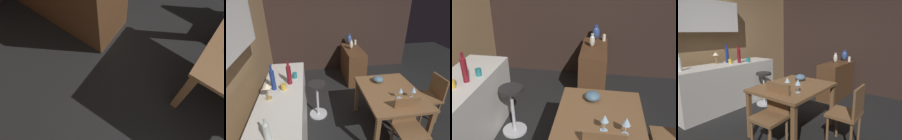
{
  "view_description": "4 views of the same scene",
  "coord_description": "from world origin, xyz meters",
  "views": [
    {
      "loc": [
        0.55,
        1.0,
        2.26
      ],
      "look_at": [
        0.9,
        0.49,
        0.79
      ],
      "focal_mm": 41.94,
      "sensor_mm": 36.0,
      "label": 1
    },
    {
      "loc": [
        -2.3,
        1.0,
        2.27
      ],
      "look_at": [
        0.6,
        0.51,
        0.86
      ],
      "focal_mm": 28.15,
      "sensor_mm": 36.0,
      "label": 2
    },
    {
      "loc": [
        -2.18,
        -0.21,
        2.25
      ],
      "look_at": [
        0.75,
        0.27,
        0.86
      ],
      "focal_mm": 39.27,
      "sensor_mm": 36.0,
      "label": 3
    },
    {
      "loc": [
        -2.3,
        -1.88,
        1.55
      ],
      "look_at": [
        0.75,
        0.46,
        0.76
      ],
      "focal_mm": 30.47,
      "sensor_mm": 36.0,
      "label": 4
    }
  ],
  "objects": [
    {
      "name": "wine_bottle_cobalt",
      "position": [
        0.03,
        1.55,
        1.08
      ],
      "size": [
        0.07,
        0.07,
        0.39
      ],
      "color": "navy",
      "rests_on": "kitchen_counter"
    },
    {
      "name": "ground_plane",
      "position": [
        0.0,
        0.0,
        0.0
      ],
      "size": [
        9.0,
        9.0,
        0.0
      ],
      "primitive_type": "plane",
      "color": "black"
    },
    {
      "name": "chair_near_window",
      "position": [
        -0.6,
        -0.29,
        0.5
      ],
      "size": [
        0.41,
        0.41,
        0.88
      ],
      "color": "brown",
      "rests_on": "ground_plane"
    },
    {
      "name": "pillar_candle_tall",
      "position": [
        2.21,
        -0.24,
        0.88
      ],
      "size": [
        0.06,
        0.06,
        0.14
      ],
      "color": "white",
      "rests_on": "sideboard_cabinet"
    },
    {
      "name": "sideboard_cabinet",
      "position": [
        1.83,
        -0.09,
        0.41
      ],
      "size": [
        1.1,
        0.44,
        0.82
      ],
      "primitive_type": "cube",
      "color": "#56351E",
      "rests_on": "ground_plane"
    },
    {
      "name": "vase_ceramic_blue",
      "position": [
        2.29,
        -0.09,
        0.95
      ],
      "size": [
        0.14,
        0.14,
        0.27
      ],
      "color": "#334C8C",
      "rests_on": "sideboard_cabinet"
    },
    {
      "name": "dining_table",
      "position": [
        -0.08,
        -0.24,
        0.65
      ],
      "size": [
        1.16,
        0.9,
        0.74
      ],
      "color": "brown",
      "rests_on": "ground_plane"
    },
    {
      "name": "bar_stool",
      "position": [
        0.45,
        0.92,
        0.37
      ],
      "size": [
        0.34,
        0.34,
        0.7
      ],
      "color": "#262323",
      "rests_on": "ground_plane"
    },
    {
      "name": "vase_ceramic_ivory",
      "position": [
        1.85,
        -0.04,
        0.93
      ],
      "size": [
        0.1,
        0.1,
        0.23
      ],
      "color": "beige",
      "rests_on": "sideboard_cabinet"
    },
    {
      "name": "kitchen_counter",
      "position": [
        -0.07,
        1.44,
        0.45
      ],
      "size": [
        2.1,
        0.6,
        0.9
      ],
      "primitive_type": "cube",
      "color": "silver",
      "rests_on": "ground_plane"
    },
    {
      "name": "wine_bottle_clear",
      "position": [
        -0.95,
        1.46,
        1.02
      ],
      "size": [
        0.06,
        0.06,
        0.28
      ],
      "color": "silver",
      "rests_on": "kitchen_counter"
    },
    {
      "name": "wall_side_right",
      "position": [
        2.55,
        0.3,
        1.3
      ],
      "size": [
        0.1,
        4.4,
        2.6
      ],
      "primitive_type": "cube",
      "color": "#33231E",
      "rests_on": "ground_plane"
    },
    {
      "name": "counter_lamp",
      "position": [
        -0.21,
        1.59,
        1.08
      ],
      "size": [
        0.12,
        0.12,
        0.24
      ],
      "color": "#A58447",
      "rests_on": "kitchen_counter"
    },
    {
      "name": "cup_teal",
      "position": [
        0.34,
        1.27,
        0.95
      ],
      "size": [
        0.11,
        0.07,
        0.09
      ],
      "color": "teal",
      "rests_on": "kitchen_counter"
    },
    {
      "name": "wine_glass_left",
      "position": [
        -0.28,
        -0.28,
        0.87
      ],
      "size": [
        0.08,
        0.08,
        0.18
      ],
      "color": "silver",
      "rests_on": "dining_table"
    },
    {
      "name": "wine_glass_right",
      "position": [
        -0.3,
        -0.48,
        0.88
      ],
      "size": [
        0.08,
        0.08,
        0.18
      ],
      "color": "silver",
      "rests_on": "dining_table"
    },
    {
      "name": "chair_by_doorway",
      "position": [
        0.02,
        -1.07,
        0.49
      ],
      "size": [
        0.4,
        0.4,
        0.87
      ],
      "color": "brown",
      "rests_on": "ground_plane"
    },
    {
      "name": "fruit_bowl",
      "position": [
        0.25,
        -0.14,
        0.79
      ],
      "size": [
        0.18,
        0.18,
        0.11
      ],
      "primitive_type": "ellipsoid",
      "color": "slate",
      "rests_on": "dining_table"
    },
    {
      "name": "wine_bottle_ruby",
      "position": [
        0.16,
        1.34,
        1.07
      ],
      "size": [
        0.07,
        0.07,
        0.37
      ],
      "color": "maroon",
      "rests_on": "kitchen_counter"
    },
    {
      "name": "cup_mustard",
      "position": [
        0.01,
        1.42,
        0.95
      ],
      "size": [
        0.11,
        0.08,
        0.09
      ],
      "color": "gold",
      "rests_on": "kitchen_counter"
    }
  ]
}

